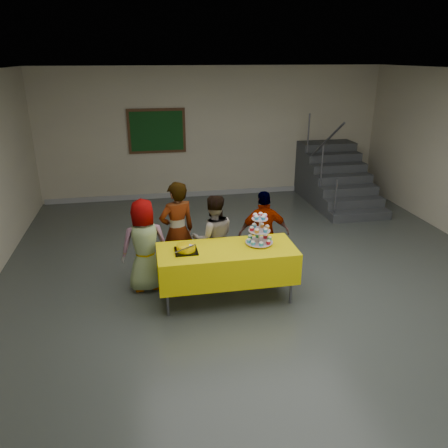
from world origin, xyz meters
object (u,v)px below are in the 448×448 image
(bear_cake, at_px, (186,248))
(schoolchild_c, at_px, (214,239))
(staircase, at_px, (334,179))
(noticeboard, at_px, (157,131))
(schoolchild_a, at_px, (145,246))
(schoolchild_b, at_px, (177,231))
(bake_table, at_px, (227,263))
(cupcake_stand, at_px, (259,232))
(schoolchild_d, at_px, (264,234))

(bear_cake, distance_m, schoolchild_c, 0.77)
(schoolchild_c, distance_m, staircase, 4.80)
(schoolchild_c, distance_m, noticeboard, 4.36)
(schoolchild_a, bearing_deg, schoolchild_b, -160.07)
(schoolchild_c, bearing_deg, schoolchild_a, 3.70)
(schoolchild_b, relative_size, schoolchild_c, 1.14)
(bake_table, height_order, schoolchild_a, schoolchild_a)
(schoolchild_b, distance_m, schoolchild_c, 0.55)
(bake_table, height_order, schoolchild_b, schoolchild_b)
(bake_table, bearing_deg, staircase, 50.05)
(bake_table, distance_m, staircase, 5.18)
(schoolchild_a, relative_size, schoolchild_c, 1.01)
(bake_table, distance_m, noticeboard, 4.97)
(schoolchild_c, bearing_deg, noticeboard, -83.45)
(cupcake_stand, height_order, noticeboard, noticeboard)
(cupcake_stand, relative_size, noticeboard, 0.34)
(schoolchild_a, relative_size, schoolchild_d, 1.02)
(cupcake_stand, height_order, schoolchild_b, schoolchild_b)
(cupcake_stand, distance_m, schoolchild_d, 0.69)
(bear_cake, xyz_separation_m, staircase, (3.88, 3.97, -0.34))
(bear_cake, height_order, schoolchild_a, schoolchild_a)
(schoolchild_c, xyz_separation_m, schoolchild_d, (0.79, 0.06, -0.00))
(bear_cake, relative_size, schoolchild_c, 0.27)
(bear_cake, height_order, schoolchild_b, schoolchild_b)
(staircase, bearing_deg, bake_table, -129.95)
(bear_cake, xyz_separation_m, schoolchild_d, (1.25, 0.65, -0.16))
(cupcake_stand, relative_size, schoolchild_a, 0.33)
(schoolchild_d, bearing_deg, schoolchild_a, 8.63)
(bear_cake, xyz_separation_m, schoolchild_b, (-0.05, 0.76, -0.07))
(schoolchild_c, bearing_deg, schoolchild_d, -177.46)
(bake_table, distance_m, bear_cake, 0.61)
(bear_cake, distance_m, noticeboard, 4.87)
(schoolchild_a, distance_m, schoolchild_b, 0.56)
(bake_table, xyz_separation_m, schoolchild_b, (-0.60, 0.76, 0.21))
(schoolchild_c, relative_size, noticeboard, 1.03)
(staircase, bearing_deg, bear_cake, -134.33)
(bake_table, relative_size, staircase, 0.78)
(bear_cake, xyz_separation_m, schoolchild_c, (0.47, 0.59, -0.16))
(schoolchild_b, relative_size, staircase, 0.64)
(bake_table, bearing_deg, schoolchild_d, 42.78)
(cupcake_stand, bearing_deg, bake_table, -171.38)
(bear_cake, distance_m, staircase, 5.56)
(cupcake_stand, relative_size, schoolchild_c, 0.33)
(bake_table, xyz_separation_m, bear_cake, (-0.55, 0.00, 0.27))
(noticeboard, bearing_deg, cupcake_stand, -76.31)
(bake_table, relative_size, noticeboard, 1.45)
(cupcake_stand, distance_m, bear_cake, 1.03)
(schoolchild_d, xyz_separation_m, staircase, (2.62, 3.32, -0.18))
(cupcake_stand, bearing_deg, staircase, 53.78)
(bear_cake, xyz_separation_m, noticeboard, (-0.13, 4.81, 0.77))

